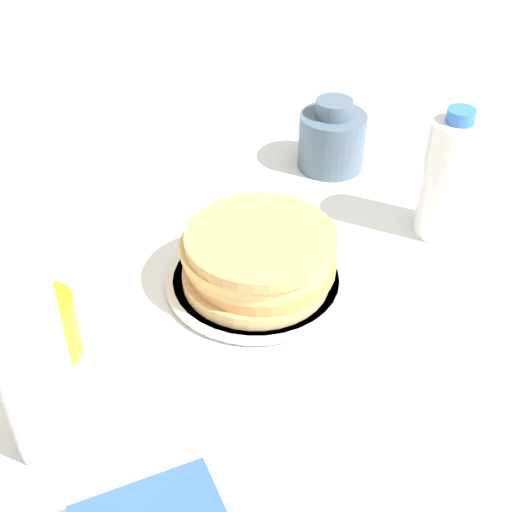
# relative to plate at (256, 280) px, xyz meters

# --- Properties ---
(ground_plane) EXTENTS (4.00, 4.00, 0.00)m
(ground_plane) POSITION_rel_plate_xyz_m (-0.03, 0.01, -0.01)
(ground_plane) COLOR white
(plate) EXTENTS (0.24, 0.24, 0.01)m
(plate) POSITION_rel_plate_xyz_m (0.00, 0.00, 0.00)
(plate) COLOR silver
(plate) RESTS_ON ground_plane
(pancake_stack) EXTENTS (0.20, 0.20, 0.07)m
(pancake_stack) POSITION_rel_plate_xyz_m (0.00, 0.00, 0.04)
(pancake_stack) COLOR tan
(pancake_stack) RESTS_ON plate
(juice_glass) EXTENTS (0.07, 0.07, 0.08)m
(juice_glass) POSITION_rel_plate_xyz_m (0.14, -0.23, 0.03)
(juice_glass) COLOR orange
(juice_glass) RESTS_ON ground_plane
(cream_jug) EXTENTS (0.11, 0.11, 0.12)m
(cream_jug) POSITION_rel_plate_xyz_m (-0.31, 0.09, 0.04)
(cream_jug) COLOR #4C6075
(cream_jug) RESTS_ON ground_plane
(water_bottle_near) EXTENTS (0.07, 0.07, 0.19)m
(water_bottle_near) POSITION_rel_plate_xyz_m (-0.14, 0.25, 0.08)
(water_bottle_near) COLOR white
(water_bottle_near) RESTS_ON ground_plane
(water_bottle_mid) EXTENTS (0.07, 0.07, 0.23)m
(water_bottle_mid) POSITION_rel_plate_xyz_m (0.27, -0.19, 0.10)
(water_bottle_mid) COLOR white
(water_bottle_mid) RESTS_ON ground_plane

